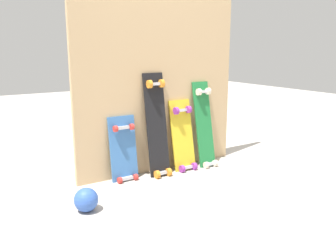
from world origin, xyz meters
The scene contains 7 objects.
ground_plane centered at (0.00, 0.00, 0.00)m, with size 12.00×12.00×0.00m, color #B2AAA0.
plywood_wall_panel centered at (0.00, 0.07, 0.88)m, with size 1.49×0.04×1.76m, color tan.
skateboard_blue centered at (-0.37, 0.00, 0.22)m, with size 0.22×0.14×0.58m.
skateboard_black centered at (-0.08, -0.03, 0.39)m, with size 0.18×0.20×0.90m.
skateboard_yellow centered at (0.18, -0.03, 0.27)m, with size 0.21×0.19×0.67m.
skateboard_green centered at (0.40, -0.05, 0.34)m, with size 0.16×0.22×0.81m.
rubber_ball centered at (-0.83, -0.39, 0.08)m, with size 0.16×0.16×0.16m, color #3359B2.
Camera 1 is at (-1.51, -2.48, 1.04)m, focal length 38.05 mm.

